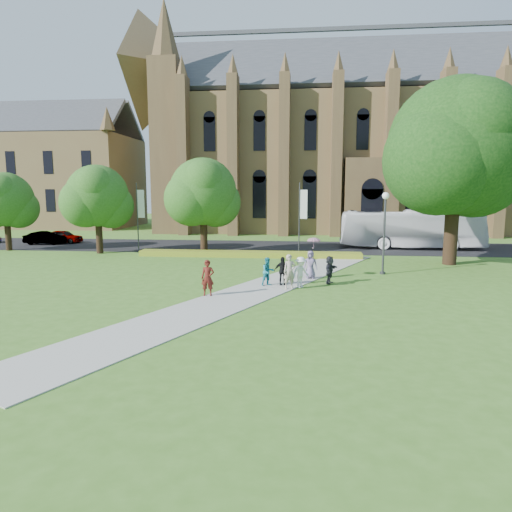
# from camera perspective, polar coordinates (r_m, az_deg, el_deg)

# --- Properties ---
(ground) EXTENTS (160.00, 160.00, 0.00)m
(ground) POSITION_cam_1_polar(r_m,az_deg,el_deg) (23.90, 0.10, -4.75)
(ground) COLOR #3F6D20
(ground) RESTS_ON ground
(road) EXTENTS (160.00, 10.00, 0.02)m
(road) POSITION_cam_1_polar(r_m,az_deg,el_deg) (43.56, 2.81, 1.16)
(road) COLOR black
(road) RESTS_ON ground
(footpath) EXTENTS (15.58, 28.54, 0.04)m
(footpath) POSITION_cam_1_polar(r_m,az_deg,el_deg) (24.87, 0.34, -4.19)
(footpath) COLOR #B2B2A8
(footpath) RESTS_ON ground
(flower_hedge) EXTENTS (18.00, 1.40, 0.45)m
(flower_hedge) POSITION_cam_1_polar(r_m,az_deg,el_deg) (36.99, -0.88, 0.24)
(flower_hedge) COLOR gold
(flower_hedge) RESTS_ON ground
(cathedral) EXTENTS (52.60, 18.25, 28.00)m
(cathedral) POSITION_cam_1_polar(r_m,az_deg,el_deg) (63.81, 13.26, 14.87)
(cathedral) COLOR brown
(cathedral) RESTS_ON ground
(building_west) EXTENTS (22.00, 14.00, 18.30)m
(building_west) POSITION_cam_1_polar(r_m,az_deg,el_deg) (74.74, -23.56, 10.51)
(building_west) COLOR brown
(building_west) RESTS_ON ground
(streetlamp) EXTENTS (0.44, 0.44, 5.24)m
(streetlamp) POSITION_cam_1_polar(r_m,az_deg,el_deg) (30.17, 15.77, 3.98)
(streetlamp) COLOR #38383D
(streetlamp) RESTS_ON ground
(large_tree) EXTENTS (9.60, 9.60, 13.20)m
(large_tree) POSITION_cam_1_polar(r_m,az_deg,el_deg) (35.90, 23.75, 12.34)
(large_tree) COLOR #332114
(large_tree) RESTS_ON ground
(street_tree_0) EXTENTS (5.20, 5.20, 7.50)m
(street_tree_0) POSITION_cam_1_polar(r_m,az_deg,el_deg) (41.04, -19.23, 7.09)
(street_tree_0) COLOR #332114
(street_tree_0) RESTS_ON ground
(street_tree_1) EXTENTS (5.60, 5.60, 8.05)m
(street_tree_1) POSITION_cam_1_polar(r_m,az_deg,el_deg) (38.59, -6.62, 7.96)
(street_tree_1) COLOR #332114
(street_tree_1) RESTS_ON ground
(street_tree_2) EXTENTS (4.80, 4.80, 6.95)m
(street_tree_2) POSITION_cam_1_polar(r_m,az_deg,el_deg) (46.41, -28.84, 6.18)
(street_tree_2) COLOR #332114
(street_tree_2) RESTS_ON ground
(banner_pole_0) EXTENTS (0.70, 0.10, 6.00)m
(banner_pole_0) POSITION_cam_1_polar(r_m,az_deg,el_deg) (38.42, 5.60, 5.24)
(banner_pole_0) COLOR #38383D
(banner_pole_0) RESTS_ON ground
(banner_pole_1) EXTENTS (0.70, 0.10, 6.00)m
(banner_pole_1) POSITION_cam_1_polar(r_m,az_deg,el_deg) (40.99, -14.46, 5.20)
(banner_pole_1) COLOR #38383D
(banner_pole_1) RESTS_ON ground
(tour_coach) EXTENTS (12.96, 3.73, 3.57)m
(tour_coach) POSITION_cam_1_polar(r_m,az_deg,el_deg) (44.48, 18.74, 3.20)
(tour_coach) COLOR silver
(tour_coach) RESTS_ON road
(car_0) EXTENTS (4.01, 1.94, 1.32)m
(car_0) POSITION_cam_1_polar(r_m,az_deg,el_deg) (50.62, -22.92, 2.27)
(car_0) COLOR gray
(car_0) RESTS_ON road
(car_1) EXTENTS (4.03, 1.69, 1.29)m
(car_1) POSITION_cam_1_polar(r_m,az_deg,el_deg) (49.90, -24.86, 2.06)
(car_1) COLOR gray
(car_1) RESTS_ON road
(pedestrian_0) EXTENTS (0.70, 0.48, 1.83)m
(pedestrian_0) POSITION_cam_1_polar(r_m,az_deg,el_deg) (23.30, -6.06, -2.73)
(pedestrian_0) COLOR #521912
(pedestrian_0) RESTS_ON footpath
(pedestrian_1) EXTENTS (0.98, 0.93, 1.59)m
(pedestrian_1) POSITION_cam_1_polar(r_m,az_deg,el_deg) (25.65, 1.50, -1.95)
(pedestrian_1) COLOR teal
(pedestrian_1) RESTS_ON footpath
(pedestrian_2) EXTENTS (1.24, 1.21, 1.70)m
(pedestrian_2) POSITION_cam_1_polar(r_m,az_deg,el_deg) (25.21, 5.60, -2.04)
(pedestrian_2) COLOR white
(pedestrian_2) RESTS_ON footpath
(pedestrian_3) EXTENTS (1.01, 0.60, 1.61)m
(pedestrian_3) POSITION_cam_1_polar(r_m,az_deg,el_deg) (25.84, 3.30, -1.87)
(pedestrian_3) COLOR black
(pedestrian_3) RESTS_ON footpath
(pedestrian_4) EXTENTS (0.85, 0.58, 1.69)m
(pedestrian_4) POSITION_cam_1_polar(r_m,az_deg,el_deg) (27.91, 6.82, -1.07)
(pedestrian_4) COLOR slate
(pedestrian_4) RESTS_ON footpath
(pedestrian_5) EXTENTS (1.00, 1.54, 1.59)m
(pedestrian_5) POSITION_cam_1_polar(r_m,az_deg,el_deg) (26.60, 9.20, -1.69)
(pedestrian_5) COLOR #222229
(pedestrian_5) RESTS_ON footpath
(pedestrian_6) EXTENTS (0.81, 0.67, 1.89)m
(pedestrian_6) POSITION_cam_1_polar(r_m,az_deg,el_deg) (24.81, 4.21, -1.97)
(pedestrian_6) COLOR #A29587
(pedestrian_6) RESTS_ON footpath
(parasol) EXTENTS (1.02, 1.02, 0.71)m
(parasol) POSITION_cam_1_polar(r_m,az_deg,el_deg) (27.85, 7.23, 1.40)
(parasol) COLOR #C48B97
(parasol) RESTS_ON pedestrian_4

